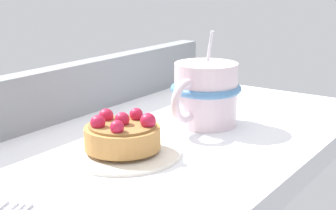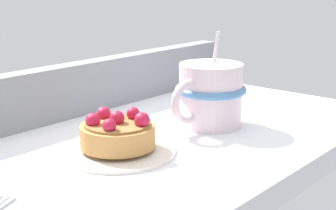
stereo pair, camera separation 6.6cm
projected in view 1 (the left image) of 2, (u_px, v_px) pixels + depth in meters
ground_plane at (137, 161)px, 63.41cm from camera, size 80.52×37.94×3.24cm
window_rail_back at (39, 99)px, 71.58cm from camera, size 78.91×3.14×7.89cm
dessert_plate at (123, 152)px, 60.73cm from camera, size 14.00×14.00×0.92cm
raspberry_tart at (123, 134)px, 60.19cm from camera, size 9.05×9.05×4.46cm
coffee_mug at (205, 93)px, 71.92cm from camera, size 13.46×10.09×13.23cm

